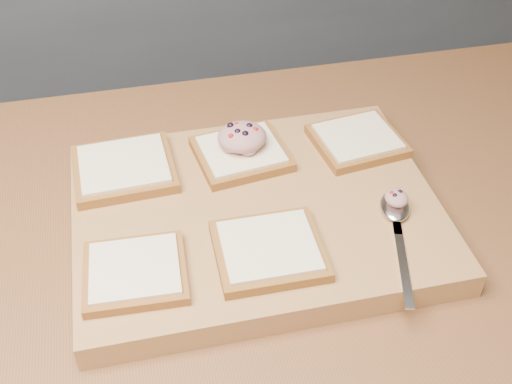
{
  "coord_description": "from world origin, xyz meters",
  "views": [
    {
      "loc": [
        -0.02,
        -0.54,
        1.49
      ],
      "look_at": [
        0.1,
        0.04,
        0.96
      ],
      "focal_mm": 45.0,
      "sensor_mm": 36.0,
      "label": 1
    }
  ],
  "objects_px": {
    "bread_far_center": "(241,153)",
    "cutting_board": "(256,214)",
    "spoon": "(396,214)",
    "tuna_salad_dollop": "(242,136)"
  },
  "relations": [
    {
      "from": "bread_far_center",
      "to": "cutting_board",
      "type": "bearing_deg",
      "value": -90.34
    },
    {
      "from": "cutting_board",
      "to": "spoon",
      "type": "relative_size",
      "value": 2.49
    },
    {
      "from": "tuna_salad_dollop",
      "to": "spoon",
      "type": "distance_m",
      "value": 0.23
    },
    {
      "from": "bread_far_center",
      "to": "tuna_salad_dollop",
      "type": "relative_size",
      "value": 1.99
    },
    {
      "from": "bread_far_center",
      "to": "spoon",
      "type": "bearing_deg",
      "value": -43.92
    },
    {
      "from": "tuna_salad_dollop",
      "to": "spoon",
      "type": "xyz_separation_m",
      "value": [
        0.16,
        -0.16,
        -0.03
      ]
    },
    {
      "from": "spoon",
      "to": "tuna_salad_dollop",
      "type": "bearing_deg",
      "value": 134.68
    },
    {
      "from": "cutting_board",
      "to": "spoon",
      "type": "distance_m",
      "value": 0.17
    },
    {
      "from": "tuna_salad_dollop",
      "to": "spoon",
      "type": "height_order",
      "value": "tuna_salad_dollop"
    },
    {
      "from": "bread_far_center",
      "to": "spoon",
      "type": "xyz_separation_m",
      "value": [
        0.16,
        -0.16,
        -0.0
      ]
    }
  ]
}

